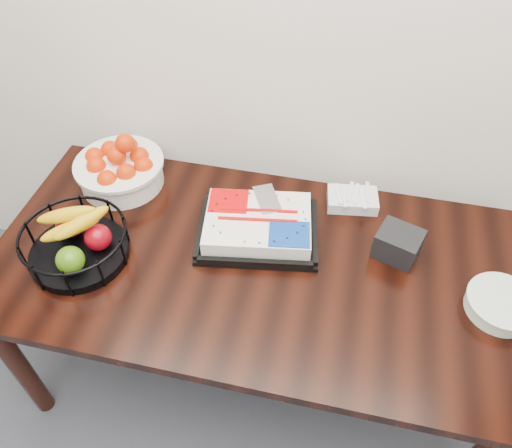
% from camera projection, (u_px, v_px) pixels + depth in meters
% --- Properties ---
extents(table, '(1.80, 0.90, 0.75)m').
position_uv_depth(table, '(252.00, 275.00, 1.77)').
color(table, black).
rests_on(table, ground).
extents(cake_tray, '(0.47, 0.39, 0.09)m').
position_uv_depth(cake_tray, '(258.00, 226.00, 1.76)').
color(cake_tray, black).
rests_on(cake_tray, table).
extents(tangerine_bowl, '(0.34, 0.34, 0.22)m').
position_uv_depth(tangerine_bowl, '(119.00, 164.00, 1.91)').
color(tangerine_bowl, white).
rests_on(tangerine_bowl, table).
extents(fruit_basket, '(0.35, 0.35, 0.19)m').
position_uv_depth(fruit_basket, '(75.00, 241.00, 1.66)').
color(fruit_basket, black).
rests_on(fruit_basket, table).
extents(plate_stack, '(0.22, 0.22, 0.05)m').
position_uv_depth(plate_stack, '(501.00, 305.00, 1.55)').
color(plate_stack, white).
rests_on(plate_stack, table).
extents(fork_bag, '(0.20, 0.15, 0.05)m').
position_uv_depth(fork_bag, '(352.00, 199.00, 1.87)').
color(fork_bag, silver).
rests_on(fork_bag, table).
extents(napkin_box, '(0.17, 0.16, 0.10)m').
position_uv_depth(napkin_box, '(398.00, 244.00, 1.69)').
color(napkin_box, black).
rests_on(napkin_box, table).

